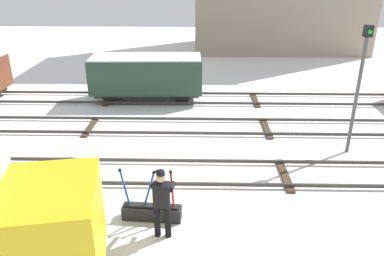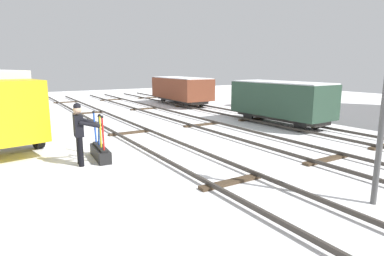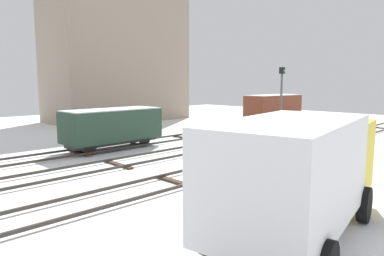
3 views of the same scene
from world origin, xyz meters
name	(u,v)px [view 3 (image 3 of 3)]	position (x,y,z in m)	size (l,w,h in m)	color
ground_plane	(238,166)	(0.00, 0.00, 0.00)	(60.00, 60.00, 0.00)	white
track_main_line	(238,164)	(0.00, 0.00, 0.11)	(44.00, 1.94, 0.18)	#38332D
track_siding_near	(180,152)	(0.00, 3.66, 0.11)	(44.00, 1.94, 0.18)	#38332D
track_siding_far	(139,143)	(0.00, 7.07, 0.11)	(44.00, 1.94, 0.18)	#38332D
switch_lever_frame	(280,171)	(-0.34, -2.21, 0.25)	(1.57, 0.47, 1.45)	black
rail_worker	(302,151)	(0.01, -2.86, 1.05)	(0.57, 0.70, 1.84)	black
delivery_truck	(302,167)	(-4.18, -5.10, 1.57)	(6.63, 3.33, 2.72)	gold
signal_post	(281,98)	(6.04, 1.75, 2.62)	(0.24, 0.32, 4.34)	#4C4C4C
apartment_building	(117,51)	(6.67, 19.45, 6.39)	(12.59, 6.32, 12.77)	gray
freight_car_mid_siding	(113,126)	(-1.65, 7.07, 1.24)	(5.21, 2.09, 2.13)	#2D2B28
freight_car_far_end	(273,108)	(13.55, 7.07, 1.43)	(5.56, 2.06, 2.50)	#2D2B28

